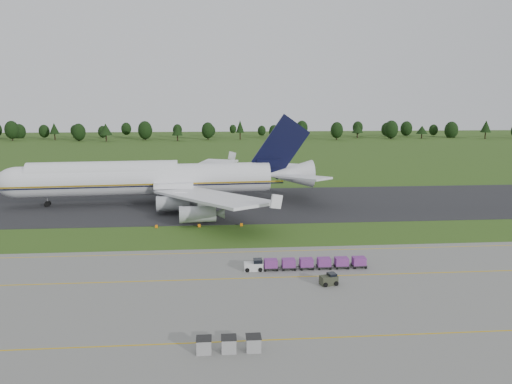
{
  "coord_description": "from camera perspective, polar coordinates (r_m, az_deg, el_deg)",
  "views": [
    {
      "loc": [
        -6.26,
        -86.86,
        24.13
      ],
      "look_at": [
        1.1,
        2.0,
        7.6
      ],
      "focal_mm": 35.0,
      "sensor_mm": 36.0,
      "label": 1
    }
  ],
  "objects": [
    {
      "name": "ground",
      "position": [
        90.36,
        -0.59,
        -4.99
      ],
      "size": [
        600.0,
        600.0,
        0.0
      ],
      "primitive_type": "plane",
      "color": "#2D4C16",
      "rests_on": "ground"
    },
    {
      "name": "apron",
      "position": [
        58.43,
        1.89,
        -13.86
      ],
      "size": [
        300.0,
        52.0,
        0.06
      ],
      "primitive_type": "cube",
      "color": "slate",
      "rests_on": "ground"
    },
    {
      "name": "taxiway",
      "position": [
        117.52,
        -1.58,
        -1.33
      ],
      "size": [
        300.0,
        40.0,
        0.08
      ],
      "primitive_type": "cube",
      "color": "black",
      "rests_on": "ground"
    },
    {
      "name": "apron_markings",
      "position": [
        64.83,
        1.17,
        -11.29
      ],
      "size": [
        300.0,
        30.2,
        0.01
      ],
      "color": "#C59C0B",
      "rests_on": "apron"
    },
    {
      "name": "tree_line",
      "position": [
        307.16,
        -1.73,
        7.11
      ],
      "size": [
        528.74,
        22.05,
        11.81
      ],
      "color": "black",
      "rests_on": "ground"
    },
    {
      "name": "aircraft",
      "position": [
        119.39,
        -11.6,
        1.53
      ],
      "size": [
        74.2,
        72.17,
        20.83
      ],
      "color": "silver",
      "rests_on": "ground"
    },
    {
      "name": "baggage_train",
      "position": [
        72.96,
        5.52,
        -8.11
      ],
      "size": [
        17.8,
        1.61,
        1.55
      ],
      "color": "silver",
      "rests_on": "apron"
    },
    {
      "name": "utility_cart",
      "position": [
        67.51,
        8.3,
        -9.96
      ],
      "size": [
        2.47,
        1.81,
        1.22
      ],
      "color": "#303424",
      "rests_on": "apron"
    },
    {
      "name": "uld_row",
      "position": [
        50.59,
        -3.12,
        -16.97
      ],
      "size": [
        6.3,
        1.5,
        1.48
      ],
      "color": "gray",
      "rests_on": "apron"
    },
    {
      "name": "edge_markers",
      "position": [
        96.66,
        -6.5,
        -3.86
      ],
      "size": [
        16.79,
        0.3,
        0.6
      ],
      "color": "orange",
      "rests_on": "ground"
    }
  ]
}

